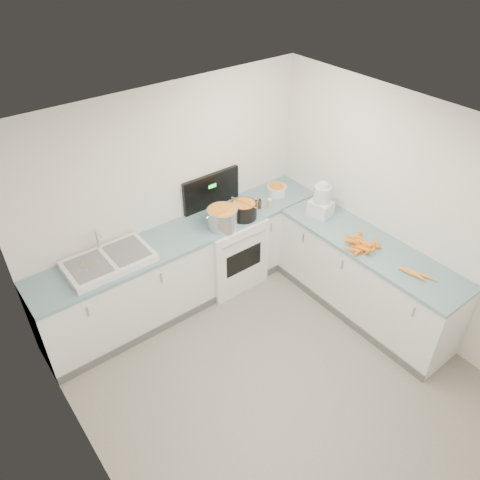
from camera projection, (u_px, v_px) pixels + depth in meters
floor at (284, 388)px, 4.63m from camera, size 3.50×4.00×0.00m
ceiling at (305, 159)px, 3.14m from camera, size 3.50×4.00×0.00m
wall_back at (169, 197)px, 5.16m from camera, size 3.50×0.00×2.50m
wall_left at (93, 409)px, 3.02m from camera, size 0.00×4.00×2.50m
wall_right at (419, 223)px, 4.75m from camera, size 0.00×4.00×2.50m
counter_back at (188, 265)px, 5.43m from camera, size 3.50×0.62×0.94m
counter_right at (364, 278)px, 5.25m from camera, size 0.62×2.20×0.94m
stove at (227, 248)px, 5.69m from camera, size 0.76×0.65×1.36m
sink at (109, 261)px, 4.69m from camera, size 0.86×0.52×0.31m
steel_pot at (222, 219)px, 5.18m from camera, size 0.38×0.38×0.25m
black_pot at (244, 211)px, 5.34m from camera, size 0.35×0.35×0.21m
wooden_spoon at (244, 203)px, 5.27m from camera, size 0.10×0.36×0.02m
mixing_bowl at (277, 190)px, 5.79m from camera, size 0.27×0.27×0.11m
extract_bottle at (260, 204)px, 5.51m from camera, size 0.04×0.04×0.11m
spice_jar at (270, 204)px, 5.55m from camera, size 0.05×0.05×0.09m
food_processor at (321, 202)px, 5.33m from camera, size 0.25×0.29×0.42m
carrot_pile at (361, 244)px, 4.92m from camera, size 0.41×0.40×0.10m
peeled_carrots at (418, 275)px, 4.54m from camera, size 0.16×0.37×0.04m
peelings at (87, 265)px, 4.57m from camera, size 0.23×0.17×0.01m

